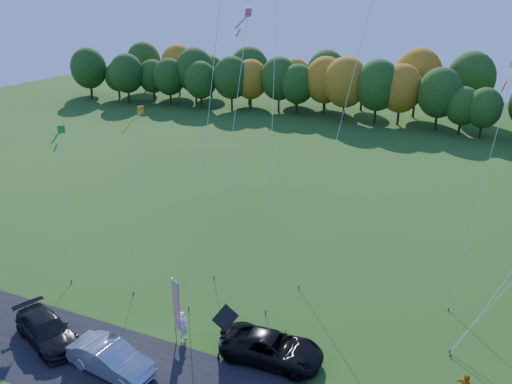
% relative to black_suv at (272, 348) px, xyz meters
% --- Properties ---
extents(ground, '(160.00, 160.00, 0.00)m').
position_rel_black_suv_xyz_m(ground, '(-3.57, 0.02, -0.77)').
color(ground, '#204D14').
extents(tree_line, '(116.00, 12.00, 10.00)m').
position_rel_black_suv_xyz_m(tree_line, '(-3.57, 55.02, -0.77)').
color(tree_line, '#1E4711').
rests_on(tree_line, ground).
extents(black_suv, '(5.62, 2.75, 1.54)m').
position_rel_black_suv_xyz_m(black_suv, '(0.00, 0.00, 0.00)').
color(black_suv, black).
rests_on(black_suv, ground).
extents(silver_sedan, '(5.08, 2.24, 1.62)m').
position_rel_black_suv_xyz_m(silver_sedan, '(-7.36, -4.19, 0.04)').
color(silver_sedan, silver).
rests_on(silver_sedan, ground).
extents(dark_truck_a, '(5.58, 3.86, 1.50)m').
position_rel_black_suv_xyz_m(dark_truck_a, '(-12.25, -3.67, -0.02)').
color(dark_truck_a, black).
rests_on(dark_truck_a, ground).
extents(person_tailgate_a, '(0.49, 0.71, 1.87)m').
position_rel_black_suv_xyz_m(person_tailgate_a, '(-5.20, -0.51, 0.17)').
color(person_tailgate_a, white).
rests_on(person_tailgate_a, ground).
extents(person_tailgate_b, '(1.04, 1.09, 1.78)m').
position_rel_black_suv_xyz_m(person_tailgate_b, '(-2.43, -0.88, 0.12)').
color(person_tailgate_b, gray).
rests_on(person_tailgate_b, ground).
extents(feather_flag, '(0.52, 0.26, 4.18)m').
position_rel_black_suv_xyz_m(feather_flag, '(-5.36, -0.86, 1.79)').
color(feather_flag, '#999999').
rests_on(feather_flag, ground).
extents(kite_delta_blue, '(4.90, 11.60, 29.38)m').
position_rel_black_suv_xyz_m(kite_delta_blue, '(-3.66, 9.04, 13.52)').
color(kite_delta_blue, '#4C3F33').
rests_on(kite_delta_blue, ground).
extents(kite_parafoil_orange, '(5.37, 12.76, 32.13)m').
position_rel_black_suv_xyz_m(kite_parafoil_orange, '(0.81, 13.31, 15.13)').
color(kite_parafoil_orange, '#4C3F33').
rests_on(kite_parafoil_orange, ground).
extents(kite_delta_red, '(2.73, 8.86, 23.58)m').
position_rel_black_suv_xyz_m(kite_delta_red, '(-6.88, 6.52, 11.94)').
color(kite_delta_red, '#4C3F33').
rests_on(kite_delta_red, ground).
extents(kite_diamond_yellow, '(3.59, 7.08, 11.30)m').
position_rel_black_suv_xyz_m(kite_diamond_yellow, '(-12.24, 5.46, 4.70)').
color(kite_diamond_yellow, '#4C3F33').
rests_on(kite_diamond_yellow, ground).
extents(kite_diamond_green, '(3.85, 4.91, 10.03)m').
position_rel_black_suv_xyz_m(kite_diamond_green, '(-17.11, 3.83, 4.05)').
color(kite_diamond_green, '#4C3F33').
rests_on(kite_diamond_green, ground).
extents(kite_diamond_white, '(2.30, 6.86, 15.54)m').
position_rel_black_suv_xyz_m(kite_diamond_white, '(9.24, 11.67, 6.76)').
color(kite_diamond_white, '#4C3F33').
rests_on(kite_diamond_white, ground).
extents(kite_diamond_pink, '(0.98, 6.70, 17.82)m').
position_rel_black_suv_xyz_m(kite_diamond_pink, '(-6.81, 9.68, 9.74)').
color(kite_diamond_pink, '#4C3F33').
rests_on(kite_diamond_pink, ground).
extents(kite_diamond_blue_low, '(5.15, 3.96, 8.00)m').
position_rel_black_suv_xyz_m(kite_diamond_blue_low, '(11.11, 6.14, 3.03)').
color(kite_diamond_blue_low, '#4C3F33').
rests_on(kite_diamond_blue_low, ground).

